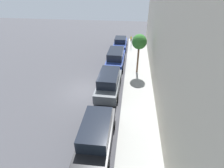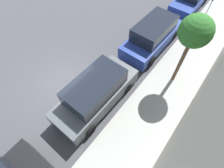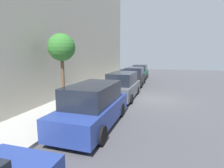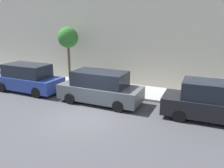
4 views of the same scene
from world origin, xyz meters
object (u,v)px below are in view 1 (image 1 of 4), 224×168
at_px(parking_meter_far, 131,42).
at_px(parked_minivan_second, 96,135).
at_px(parked_minivan_fourth, 116,58).
at_px(parked_sedan_fifth, 120,43).
at_px(street_tree, 139,42).
at_px(parked_minivan_third, 109,83).
at_px(fire_hydrant, 131,38).

bearing_deg(parking_meter_far, parked_minivan_second, -95.63).
height_order(parked_minivan_fourth, parked_sedan_fifth, parked_minivan_fourth).
distance_m(parked_minivan_second, street_tree, 10.66).
relative_size(parked_sedan_fifth, parking_meter_far, 3.16).
distance_m(parked_minivan_third, fire_hydrant, 14.95).
relative_size(parked_minivan_second, parking_meter_far, 3.45).
bearing_deg(parked_minivan_fourth, parking_meter_far, 73.49).
bearing_deg(parked_sedan_fifth, parking_meter_far, -9.19).
relative_size(parked_minivan_third, parked_minivan_fourth, 1.00).
xyz_separation_m(parking_meter_far, fire_hydrant, (-0.10, 3.52, -0.53)).
relative_size(parked_minivan_third, street_tree, 1.18).
bearing_deg(fire_hydrant, parked_minivan_second, -94.42).
relative_size(parked_sedan_fifth, street_tree, 1.08).
relative_size(parking_meter_far, fire_hydrant, 2.07).
bearing_deg(parking_meter_far, parked_sedan_fifth, 170.81).
height_order(parked_sedan_fifth, street_tree, street_tree).
height_order(parking_meter_far, fire_hydrant, parking_meter_far).
height_order(parked_minivan_third, parked_minivan_fourth, same).
xyz_separation_m(parked_minivan_fourth, fire_hydrant, (1.60, 9.27, -0.43)).
relative_size(parked_minivan_fourth, parked_sedan_fifth, 1.10).
xyz_separation_m(parked_minivan_fourth, street_tree, (2.54, -1.71, 2.60)).
bearing_deg(parked_sedan_fifth, fire_hydrant, 65.17).
height_order(street_tree, fire_hydrant, street_tree).
xyz_separation_m(parked_minivan_third, fire_hydrant, (1.66, 14.85, -0.43)).
distance_m(parked_minivan_second, fire_hydrant, 21.06).
xyz_separation_m(parked_sedan_fifth, parking_meter_far, (1.61, -0.26, 0.30)).
bearing_deg(parked_minivan_fourth, parked_minivan_third, -90.63).
bearing_deg(parking_meter_far, parked_minivan_fourth, -106.51).
relative_size(parked_minivan_fourth, parking_meter_far, 3.47).
height_order(parked_minivan_second, street_tree, street_tree).
height_order(parked_minivan_fourth, fire_hydrant, parked_minivan_fourth).
distance_m(parked_minivan_fourth, parking_meter_far, 5.99).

